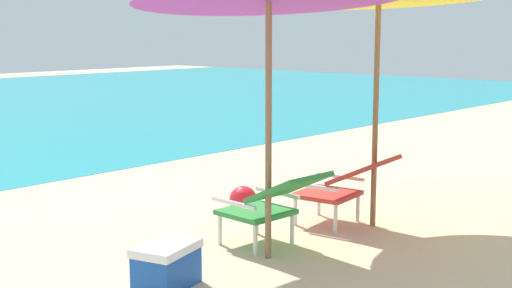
{
  "coord_description": "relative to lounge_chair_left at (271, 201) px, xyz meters",
  "views": [
    {
      "loc": [
        -4.71,
        -3.98,
        1.77
      ],
      "look_at": [
        0.0,
        0.3,
        0.75
      ],
      "focal_mm": 49.23,
      "sensor_mm": 36.0,
      "label": 1
    }
  ],
  "objects": [
    {
      "name": "lounge_chair_left",
      "position": [
        0.0,
        0.0,
        0.0
      ],
      "size": [
        0.57,
        0.9,
        0.68
      ],
      "color": "#338E3D",
      "rests_on": "ground_plane"
    },
    {
      "name": "beach_ball",
      "position": [
        0.66,
        0.94,
        -0.26
      ],
      "size": [
        0.28,
        0.28,
        0.28
      ],
      "primitive_type": "sphere",
      "color": "red",
      "rests_on": "ground_plane"
    },
    {
      "name": "ground_plane",
      "position": [
        0.49,
        4.32,
        -0.4
      ],
      "size": [
        40.0,
        40.0,
        0.0
      ],
      "primitive_type": "plane",
      "color": "beige"
    },
    {
      "name": "lounge_chair_right",
      "position": [
        0.95,
        -0.05,
        0.0
      ],
      "size": [
        0.64,
        0.94,
        0.68
      ],
      "color": "red",
      "rests_on": "ground_plane"
    },
    {
      "name": "cooler_box",
      "position": [
        -1.16,
        -0.05,
        -0.24
      ],
      "size": [
        0.54,
        0.44,
        0.32
      ],
      "color": "#194CA5",
      "rests_on": "ground_plane"
    }
  ]
}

